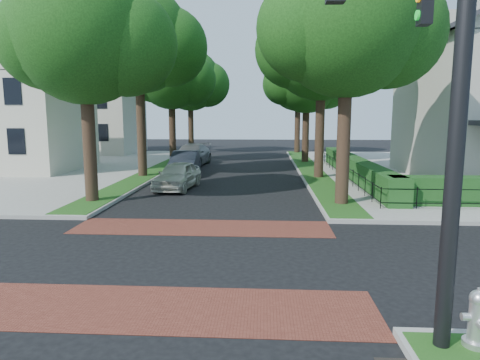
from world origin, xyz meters
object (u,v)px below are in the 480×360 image
object	(u,v)px
parked_car_front	(178,175)
parked_car_middle	(185,163)
fire_hydrant	(478,319)
traffic_signal	(443,62)
parked_car_rear	(192,155)

from	to	relation	value
parked_car_front	parked_car_middle	bearing A→B (deg)	102.92
parked_car_middle	fire_hydrant	world-z (taller)	parked_car_middle
traffic_signal	parked_car_rear	xyz separation A→B (m)	(-8.49, 26.55, -3.88)
traffic_signal	parked_car_rear	distance (m)	28.14
parked_car_middle	fire_hydrant	size ratio (longest dim) A/B	4.69
parked_car_front	parked_car_rear	bearing A→B (deg)	102.05
parked_car_middle	parked_car_rear	size ratio (longest dim) A/B	0.83
traffic_signal	fire_hydrant	size ratio (longest dim) A/B	7.92
parked_car_rear	traffic_signal	bearing A→B (deg)	-67.34
parked_car_front	fire_hydrant	size ratio (longest dim) A/B	4.29
parked_car_front	fire_hydrant	bearing A→B (deg)	-56.45
fire_hydrant	parked_car_front	bearing A→B (deg)	124.38
traffic_signal	fire_hydrant	xyz separation A→B (m)	(0.76, -0.19, -4.08)
traffic_signal	parked_car_middle	size ratio (longest dim) A/B	1.69
parked_car_middle	parked_car_rear	bearing A→B (deg)	91.80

